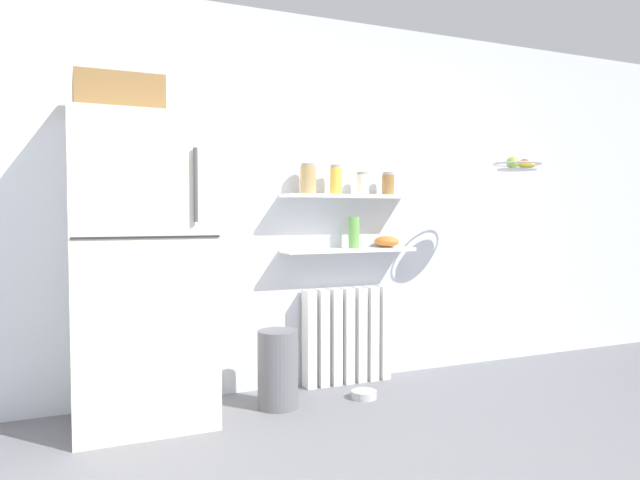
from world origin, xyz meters
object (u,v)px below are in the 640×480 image
Objects in this scene: storage_jar_0 at (308,179)px; pet_food_bowl at (364,394)px; shelf_bowl at (387,242)px; storage_jar_3 at (388,184)px; trash_bin at (278,369)px; hanging_fruit_basket at (518,165)px; refrigerator at (140,263)px; storage_jar_1 at (336,180)px; radiator at (347,335)px; vase at (354,233)px; storage_jar_2 at (363,184)px.

pet_food_bowl is at bearing -52.97° from storage_jar_0.
pet_food_bowl is (-0.36, -0.34, -0.99)m from shelf_bowl.
trash_bin is at bearing -163.63° from storage_jar_3.
hanging_fruit_basket is (1.16, -0.13, 1.54)m from pet_food_bowl.
trash_bin is (-0.96, -0.28, -1.19)m from storage_jar_3.
refrigerator is 1.46m from storage_jar_1.
refrigerator is 1.07m from trash_bin.
shelf_bowl is (0.31, -0.03, 0.67)m from radiator.
vase reaches higher than shelf_bowl.
radiator is at bearing 174.38° from shelf_bowl.
storage_jar_0 is 1.13× the size of shelf_bowl.
storage_jar_3 is 1.55m from trash_bin.
storage_jar_1 is 0.60m from shelf_bowl.
refrigerator is 9.50× the size of storage_jar_0.
hanging_fruit_basket is at bearing -25.09° from storage_jar_2.
radiator is 4.12× the size of storage_jar_3.
radiator is at bearing 80.94° from pet_food_bowl.
vase is 0.46× the size of trash_bin.
shelf_bowl is 1.11m from pet_food_bowl.
vase reaches higher than radiator.
storage_jar_0 is 0.43× the size of trash_bin.
storage_jar_1 is 0.21m from storage_jar_2.
storage_jar_2 reaches higher than radiator.
storage_jar_0 is 1.49m from hanging_fruit_basket.
shelf_bowl reaches higher than pet_food_bowl.
radiator is at bearing 164.07° from storage_jar_2.
storage_jar_2 is 0.46m from shelf_bowl.
storage_jar_2 is at bearing 154.91° from hanging_fruit_basket.
shelf_bowl is at bearing 149.63° from hanging_fruit_basket.
storage_jar_0 is 1.29m from trash_bin.
shelf_bowl is at bearing -5.62° from radiator.
storage_jar_0 is 0.62× the size of hanging_fruit_basket.
storage_jar_0 is (1.14, 0.21, 0.53)m from refrigerator.
storage_jar_3 is 0.50× the size of hanging_fruit_basket.
storage_jar_3 is (1.77, 0.21, 0.50)m from refrigerator.
storage_jar_1 is 0.92× the size of vase.
trash_bin is at bearing -163.46° from shelf_bowl.
refrigerator is at bearing 174.23° from hanging_fruit_basket.
vase is (0.04, -0.03, 0.74)m from radiator.
storage_jar_3 is 1.50m from pet_food_bowl.
refrigerator is 1.67m from pet_food_bowl.
shelf_bowl is at bearing 43.03° from pet_food_bowl.
shelf_bowl is 0.38× the size of trash_bin.
shelf_bowl is (0.20, 0.00, -0.42)m from storage_jar_2.
storage_jar_0 is (-0.32, -0.03, 1.11)m from radiator.
storage_jar_1 is at bearing 180.00° from storage_jar_2.
shelf_bowl is at bearing 0.00° from storage_jar_0.
hanging_fruit_basket is (1.06, -0.47, 0.48)m from vase.
hanging_fruit_basket reaches higher than trash_bin.
storage_jar_2 is at bearing 0.00° from storage_jar_1.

